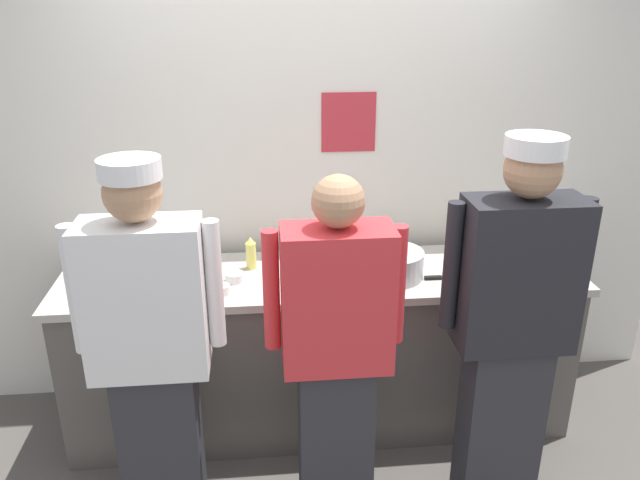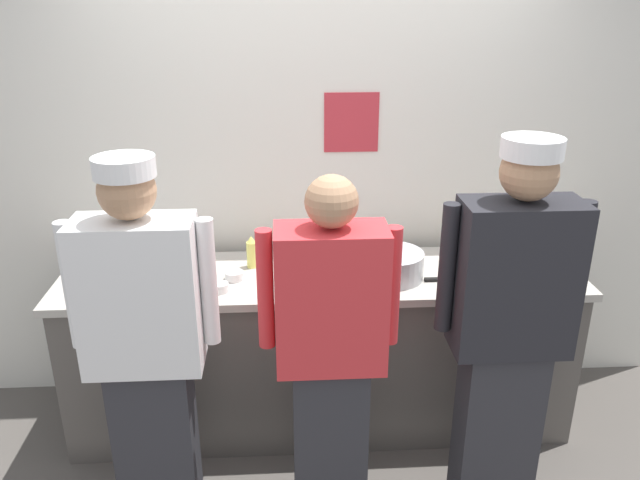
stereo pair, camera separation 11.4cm
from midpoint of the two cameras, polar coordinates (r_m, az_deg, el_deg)
The scene contains 18 objects.
ground_plane at distance 3.44m, azimuth -0.29°, elevation -19.50°, with size 9.00×9.00×0.00m, color #514C47.
wall_back at distance 3.51m, azimuth -1.56°, elevation 6.47°, with size 4.23×0.11×2.69m.
prep_counter at distance 3.45m, azimuth -0.85°, elevation -9.98°, with size 2.70×0.65×0.91m.
chef_near_left at distance 2.69m, azimuth -16.49°, elevation -9.45°, with size 0.62×0.24×1.71m.
chef_center at distance 2.69m, azimuth 0.19°, elevation -9.93°, with size 0.60×0.24×1.63m.
chef_far_right at distance 2.81m, azimuth 16.14°, elevation -7.31°, with size 0.63×0.24×1.76m.
plate_stack_front at distance 3.32m, azimuth 15.18°, elevation -2.77°, with size 0.23×0.23×0.05m.
plate_stack_rear at distance 3.17m, azimuth -2.42°, elevation -2.80°, with size 0.21×0.21×0.08m.
mixing_bowl_steel at distance 3.19m, azimuth 5.53°, elevation -2.20°, with size 0.33×0.33×0.14m, color #B7BABF.
sheet_tray at distance 3.28m, azimuth -16.11°, elevation -3.43°, with size 0.47×0.32×0.02m, color #B7BABF.
squeeze_bottle_primary at distance 3.32m, azimuth 19.98°, elevation -2.13°, with size 0.05×0.05×0.18m.
squeeze_bottle_secondary at distance 3.40m, azimuth 12.12°, elevation -0.55°, with size 0.05×0.05×0.20m.
squeeze_bottle_spare at distance 3.29m, azimuth -7.35°, elevation -1.23°, with size 0.05×0.05×0.18m.
ramekin_red_sauce at distance 3.06m, azimuth -10.09°, elevation -4.44°, with size 0.08×0.08×0.04m.
ramekin_yellow_sauce at distance 3.48m, azimuth 13.79°, elevation -1.45°, with size 0.08×0.08×0.04m.
ramekin_orange_sauce at distance 3.18m, azimuth -8.89°, elevation -3.36°, with size 0.09×0.09×0.05m.
deli_cup at distance 3.60m, azimuth 15.53°, elevation -0.29°, with size 0.09×0.09×0.11m, color white.
chefs_knife at distance 3.23m, azimuth 10.54°, elevation -3.42°, with size 0.28×0.03×0.02m.
Camera 1 is at (-0.30, -2.57, 2.27)m, focal length 34.86 mm.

